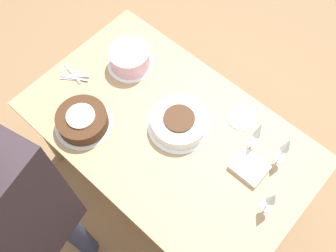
{
  "coord_description": "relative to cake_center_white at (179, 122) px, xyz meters",
  "views": [
    {
      "loc": [
        0.61,
        -0.67,
        2.56
      ],
      "look_at": [
        0.0,
        0.0,
        0.81
      ],
      "focal_mm": 40.0,
      "sensor_mm": 36.0,
      "label": 1
    }
  ],
  "objects": [
    {
      "name": "fork_pile",
      "position": [
        -0.66,
        -0.16,
        -0.03
      ],
      "size": [
        0.19,
        0.13,
        0.01
      ],
      "color": "silver",
      "rests_on": "dining_table"
    },
    {
      "name": "dessert_plate_right",
      "position": [
        0.23,
        0.27,
        -0.04
      ],
      "size": [
        0.16,
        0.16,
        0.01
      ],
      "color": "white",
      "rests_on": "dining_table"
    },
    {
      "name": "cake_back_decorated",
      "position": [
        -0.48,
        0.12,
        0.02
      ],
      "size": [
        0.27,
        0.27,
        0.12
      ],
      "color": "white",
      "rests_on": "dining_table"
    },
    {
      "name": "dining_table",
      "position": [
        -0.02,
        -0.06,
        -0.15
      ],
      "size": [
        1.56,
        0.95,
        0.76
      ],
      "color": "tan",
      "rests_on": "ground_plane"
    },
    {
      "name": "cake_center_white",
      "position": [
        0.0,
        0.0,
        0.0
      ],
      "size": [
        0.34,
        0.34,
        0.09
      ],
      "color": "white",
      "rests_on": "dining_table"
    },
    {
      "name": "person_cutting",
      "position": [
        -0.06,
        -0.87,
        0.26
      ],
      "size": [
        0.3,
        0.44,
        1.76
      ],
      "rotation": [
        0.0,
        0.0,
        1.8
      ],
      "color": "#2D334C",
      "rests_on": "ground_plane"
    },
    {
      "name": "wine_glass_extra",
      "position": [
        0.36,
        0.18,
        0.1
      ],
      "size": [
        0.06,
        0.06,
        0.22
      ],
      "color": "silver",
      "rests_on": "dining_table"
    },
    {
      "name": "wine_glass_near",
      "position": [
        0.61,
        -0.05,
        0.1
      ],
      "size": [
        0.06,
        0.06,
        0.2
      ],
      "color": "silver",
      "rests_on": "dining_table"
    },
    {
      "name": "wine_glass_far",
      "position": [
        0.51,
        0.2,
        0.11
      ],
      "size": [
        0.06,
        0.06,
        0.22
      ],
      "color": "silver",
      "rests_on": "dining_table"
    },
    {
      "name": "napkin_stack",
      "position": [
        0.43,
        0.05,
        -0.03
      ],
      "size": [
        0.17,
        0.15,
        0.03
      ],
      "color": "silver",
      "rests_on": "dining_table"
    },
    {
      "name": "cake_front_chocolate",
      "position": [
        -0.39,
        -0.34,
        0.0
      ],
      "size": [
        0.31,
        0.31,
        0.1
      ],
      "color": "white",
      "rests_on": "dining_table"
    },
    {
      "name": "ground_plane",
      "position": [
        -0.02,
        -0.06,
        -0.8
      ],
      "size": [
        12.0,
        12.0,
        0.0
      ],
      "primitive_type": "plane",
      "color": "#8E6B47"
    }
  ]
}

